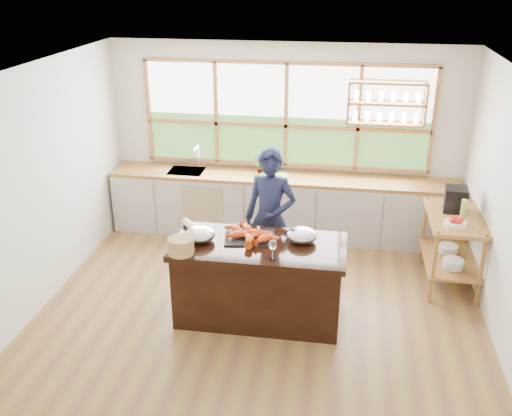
% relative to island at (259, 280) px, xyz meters
% --- Properties ---
extents(ground_plane, '(5.00, 5.00, 0.00)m').
position_rel_island_xyz_m(ground_plane, '(0.00, 0.20, -0.45)').
color(ground_plane, olive).
extents(room_shell, '(5.02, 4.52, 2.71)m').
position_rel_island_xyz_m(room_shell, '(0.02, 0.71, 1.30)').
color(room_shell, silver).
rests_on(room_shell, ground_plane).
extents(back_counter, '(4.90, 0.63, 0.90)m').
position_rel_island_xyz_m(back_counter, '(-0.02, 2.14, 0.00)').
color(back_counter, beige).
rests_on(back_counter, ground_plane).
extents(right_shelf_unit, '(0.62, 1.10, 0.90)m').
position_rel_island_xyz_m(right_shelf_unit, '(2.19, 1.09, 0.15)').
color(right_shelf_unit, '#9C6930').
rests_on(right_shelf_unit, ground_plane).
extents(island, '(1.85, 0.90, 0.90)m').
position_rel_island_xyz_m(island, '(0.00, 0.00, 0.00)').
color(island, black).
rests_on(island, ground_plane).
extents(cook, '(0.70, 0.53, 1.73)m').
position_rel_island_xyz_m(cook, '(0.01, 0.76, 0.41)').
color(cook, '#151935').
rests_on(cook, ground_plane).
extents(potted_plant, '(0.18, 0.15, 0.30)m').
position_rel_island_xyz_m(potted_plant, '(-0.34, 2.20, 0.60)').
color(potted_plant, slate).
rests_on(potted_plant, back_counter).
extents(cutting_board, '(0.46, 0.38, 0.01)m').
position_rel_island_xyz_m(cutting_board, '(-0.14, 2.14, 0.45)').
color(cutting_board, '#59B246').
rests_on(cutting_board, back_counter).
extents(espresso_machine, '(0.28, 0.30, 0.29)m').
position_rel_island_xyz_m(espresso_machine, '(2.19, 1.27, 0.59)').
color(espresso_machine, black).
rests_on(espresso_machine, right_shelf_unit).
extents(wine_bottle, '(0.08, 0.08, 0.26)m').
position_rel_island_xyz_m(wine_bottle, '(2.24, 0.98, 0.58)').
color(wine_bottle, '#91AB4B').
rests_on(wine_bottle, right_shelf_unit).
extents(fruit_bowl, '(0.26, 0.26, 0.11)m').
position_rel_island_xyz_m(fruit_bowl, '(2.14, 0.82, 0.49)').
color(fruit_bowl, silver).
rests_on(fruit_bowl, right_shelf_unit).
extents(slate_board, '(0.61, 0.48, 0.02)m').
position_rel_island_xyz_m(slate_board, '(-0.12, 0.12, 0.45)').
color(slate_board, black).
rests_on(slate_board, island).
extents(lobster_pile, '(0.55, 0.48, 0.08)m').
position_rel_island_xyz_m(lobster_pile, '(-0.13, 0.11, 0.50)').
color(lobster_pile, red).
rests_on(lobster_pile, slate_board).
extents(mixing_bowl_left, '(0.34, 0.34, 0.16)m').
position_rel_island_xyz_m(mixing_bowl_left, '(-0.65, -0.01, 0.52)').
color(mixing_bowl_left, '#B4B6BB').
rests_on(mixing_bowl_left, island).
extents(mixing_bowl_right, '(0.33, 0.33, 0.16)m').
position_rel_island_xyz_m(mixing_bowl_right, '(0.44, 0.15, 0.52)').
color(mixing_bowl_right, '#B4B6BB').
rests_on(mixing_bowl_right, island).
extents(wine_glass, '(0.08, 0.08, 0.22)m').
position_rel_island_xyz_m(wine_glass, '(0.19, -0.32, 0.61)').
color(wine_glass, white).
rests_on(wine_glass, island).
extents(wicker_basket, '(0.27, 0.27, 0.17)m').
position_rel_island_xyz_m(wicker_basket, '(-0.76, -0.33, 0.53)').
color(wicker_basket, '#A2753F').
rests_on(wicker_basket, island).
extents(parchment_roll, '(0.25, 0.28, 0.08)m').
position_rel_island_xyz_m(parchment_roll, '(-0.83, 0.25, 0.49)').
color(parchment_roll, silver).
rests_on(parchment_roll, island).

